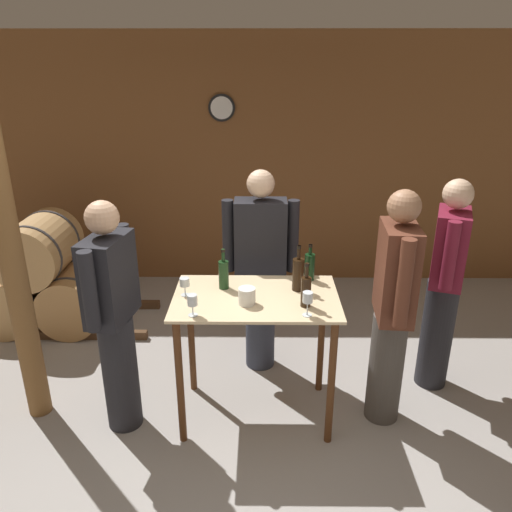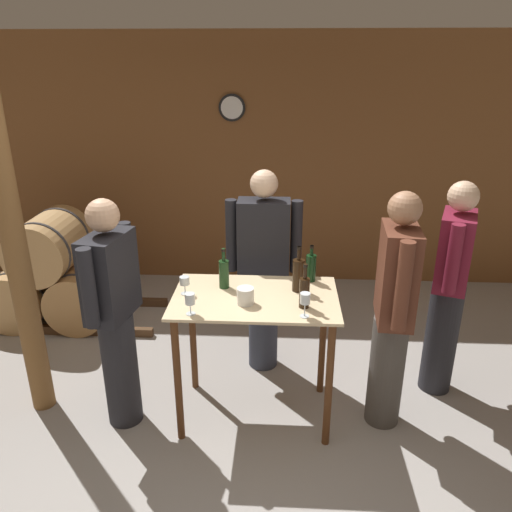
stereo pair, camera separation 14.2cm
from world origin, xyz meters
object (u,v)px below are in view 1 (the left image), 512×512
Objects in this scene: wine_glass_near_center at (192,301)px; wine_glass_near_right at (308,298)px; ice_bucket at (247,296)px; person_visitor_near_door at (260,268)px; wine_bottle_center at (306,290)px; wine_bottle_right at (310,266)px; person_host at (114,315)px; person_visitor_with_scarf at (393,306)px; wine_glass_near_left at (185,283)px; wooden_post at (8,239)px; wine_bottle_left at (298,274)px; person_visitor_bearded at (444,283)px; wine_bottle_far_left at (224,274)px.

wine_glass_near_right reaches higher than wine_glass_near_center.
ice_bucket is 0.07× the size of person_visitor_near_door.
person_visitor_near_door reaches higher than wine_bottle_center.
wine_bottle_right reaches higher than wine_glass_near_center.
wine_bottle_center reaches higher than wine_bottle_right.
person_visitor_near_door is (-0.29, 0.77, -0.18)m from wine_bottle_center.
wine_bottle_right is 1.38m from person_host.
person_visitor_with_scarf is (1.30, 0.25, -0.16)m from wine_glass_near_center.
wine_glass_near_left is at bearing 160.91° from wine_glass_near_right.
wooden_post is 2.55m from person_visitor_with_scarf.
wine_glass_near_right is (1.91, -0.27, -0.28)m from wooden_post.
person_host is (-1.31, -0.39, -0.19)m from wine_bottle_right.
wine_bottle_left is 2.29× the size of wine_glass_near_center.
wine_bottle_right is at bearing 151.16° from person_visitor_with_scarf.
wine_glass_near_left is (-0.76, -0.09, -0.03)m from wine_bottle_left.
wooden_post is 3.05m from person_visitor_bearded.
wine_bottle_right is 1.04m from person_visitor_bearded.
person_visitor_bearded is at bearing 11.31° from wine_glass_near_left.
wooden_post is at bearing -172.77° from person_visitor_bearded.
wine_bottle_right is (0.60, 0.15, -0.00)m from wine_bottle_far_left.
wine_bottle_left is 1.09× the size of wine_bottle_center.
person_host reaches higher than wine_glass_near_left.
wine_bottle_right is 1.69× the size of wine_glass_near_right.
ice_bucket is at bearing -16.28° from wine_glass_near_left.
person_visitor_with_scarf reaches higher than wine_glass_near_center.
person_visitor_with_scarf is 1.01× the size of person_visitor_near_door.
person_host reaches higher than wine_glass_near_center.
wine_glass_near_center is 1.01m from person_visitor_near_door.
wine_bottle_center is at bearing -25.89° from wine_bottle_far_left.
person_visitor_near_door reaches higher than wine_glass_near_right.
wine_bottle_left is 0.76m from wine_glass_near_left.
ice_bucket is 0.07× the size of person_visitor_with_scarf.
wine_glass_near_left is at bearing 169.41° from wine_bottle_center.
wine_glass_near_center is 0.89× the size of wine_glass_near_right.
wine_bottle_left is at bearing -64.28° from person_visitor_near_door.
person_host is (-1.25, 0.15, -0.20)m from wine_glass_near_right.
wine_bottle_far_left is 0.77m from person_host.
wine_bottle_right is at bearing 81.55° from wine_bottle_center.
ice_bucket is at bearing 175.97° from wine_bottle_center.
wine_glass_near_center is (-0.70, -0.13, -0.01)m from wine_bottle_center.
person_visitor_near_door is (-0.26, 0.53, -0.19)m from wine_bottle_left.
wine_glass_near_right is 0.09× the size of person_visitor_with_scarf.
person_visitor_near_door is (-0.88, 0.66, -0.01)m from person_visitor_with_scarf.
wine_bottle_far_left reaches higher than wine_bottle_right.
wine_bottle_center is at bearing -0.92° from person_host.
wine_bottle_left is (0.51, -0.02, 0.01)m from wine_bottle_far_left.
wooden_post is at bearing -158.79° from person_visitor_near_door.
person_visitor_bearded is at bearing 7.23° from wooden_post.
ice_bucket is 1.54m from person_visitor_bearded.
person_visitor_with_scarf is at bearing 10.95° from wine_bottle_center.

